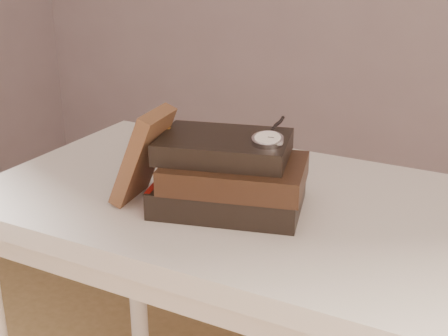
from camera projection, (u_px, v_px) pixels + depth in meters
The scene contains 5 objects.
table at pixel (239, 237), 1.20m from camera, with size 1.00×0.60×0.75m.
book_stack at pixel (230, 176), 1.09m from camera, with size 0.31×0.24×0.13m.
journal at pixel (143, 155), 1.11m from camera, with size 0.03×0.11×0.18m, color #432919.
pocket_watch at pixel (268, 139), 1.04m from camera, with size 0.07×0.16×0.02m.
eyeglasses at pixel (192, 149), 1.19m from camera, with size 0.14×0.15×0.05m.
Camera 1 is at (0.47, -0.61, 1.22)m, focal length 48.34 mm.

